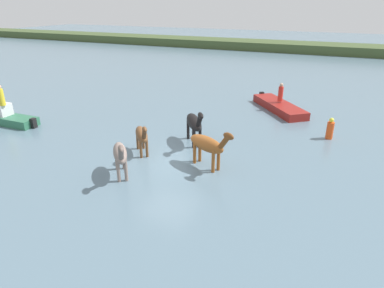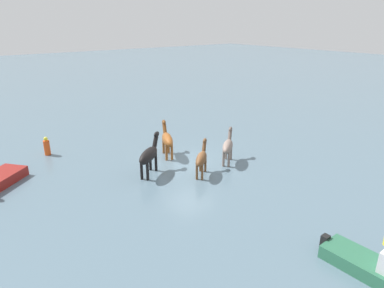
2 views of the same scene
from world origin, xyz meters
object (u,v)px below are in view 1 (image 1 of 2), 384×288
Objects in this scene: boat_motor_center at (5,118)px; buoy_channel_marker at (330,129)px; horse_gray_outer at (194,123)px; person_watcher_seated at (281,93)px; person_boatman_standing at (1,96)px; horse_dark_mare at (142,135)px; horse_mid_herd at (208,145)px; boat_tender_starboard at (279,107)px; horse_rear_stallion at (120,154)px.

boat_motor_center is 3.77× the size of buoy_channel_marker.
horse_gray_outer is 8.10m from person_watcher_seated.
boat_motor_center is 18.41m from buoy_channel_marker.
person_boatman_standing is (-11.14, -1.90, 0.62)m from horse_gray_outer.
horse_dark_mare is 1.64× the size of buoy_channel_marker.
horse_dark_mare is 10.74m from person_watcher_seated.
person_boatman_standing reaches higher than horse_mid_herd.
boat_motor_center is (-13.06, 0.47, -0.76)m from horse_mid_herd.
person_boatman_standing is at bearing -132.42° from horse_dark_mare.
boat_motor_center is at bearing -163.54° from buoy_channel_marker.
person_watcher_seated reaches higher than horse_dark_mare.
boat_tender_starboard is 5.24m from buoy_channel_marker.
horse_mid_herd is 1.29× the size of horse_dark_mare.
horse_gray_outer is 2.00× the size of buoy_channel_marker.
horse_rear_stallion is 0.47× the size of boat_motor_center.
horse_dark_mare is 0.39× the size of boat_tender_starboard.
person_boatman_standing is at bearing -145.81° from person_watcher_seated.
horse_dark_mare is at bearing -156.47° from horse_mid_herd.
person_boatman_standing reaches higher than person_watcher_seated.
horse_gray_outer is 7.14m from buoy_channel_marker.
boat_tender_starboard is 0.98m from person_watcher_seated.
buoy_channel_marker is at bearing 84.28° from horse_dark_mare.
boat_motor_center is at bearing -118.94° from horse_gray_outer.
horse_mid_herd is 1.20× the size of horse_rear_stallion.
buoy_channel_marker is at bearing 17.30° from person_boatman_standing.
horse_mid_herd is at bearing 47.87° from horse_dark_mare.
horse_gray_outer is 1.92× the size of person_watcher_seated.
horse_rear_stallion is at bearing 163.96° from boat_motor_center.
person_boatman_standing reaches higher than horse_dark_mare.
buoy_channel_marker is at bearing 96.53° from horse_rear_stallion.
person_watcher_seated is (0.01, 0.09, 0.97)m from boat_tender_starboard.
buoy_channel_marker is at bearing -164.89° from boat_motor_center.
person_boatman_standing reaches higher than horse_rear_stallion.
boat_motor_center is at bearing -157.46° from horse_mid_herd.
person_watcher_seated is at bearing 136.64° from boat_tender_starboard.
person_watcher_seated is 5.34m from buoy_channel_marker.
person_watcher_seated is (4.17, 11.97, 0.15)m from horse_rear_stallion.
horse_mid_herd is 0.56× the size of boat_motor_center.
horse_gray_outer is at bearing 150.66° from horse_mid_herd.
horse_dark_mare is at bearing 176.26° from boat_motor_center.
horse_gray_outer is 0.53× the size of boat_motor_center.
horse_mid_herd is 13.09m from boat_motor_center.
horse_mid_herd reaches higher than horse_rear_stallion.
horse_dark_mare is at bearing 150.21° from horse_rear_stallion.
boat_tender_starboard is (1.23, 9.69, -0.89)m from horse_mid_herd.
person_watcher_seated is 1.00× the size of person_boatman_standing.
person_watcher_seated is at bearing 34.19° from person_boatman_standing.
boat_motor_center is (-10.12, 2.65, -0.69)m from horse_rear_stallion.
horse_gray_outer reaches higher than horse_mid_herd.
boat_tender_starboard is at bearing 107.34° from horse_mid_herd.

